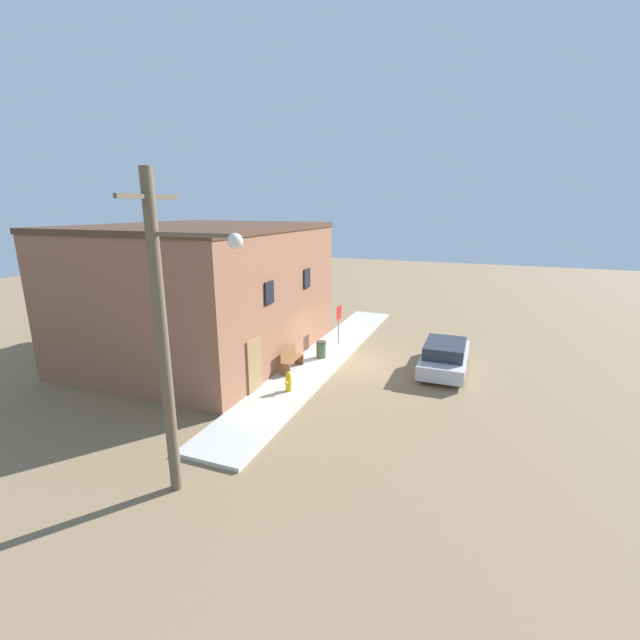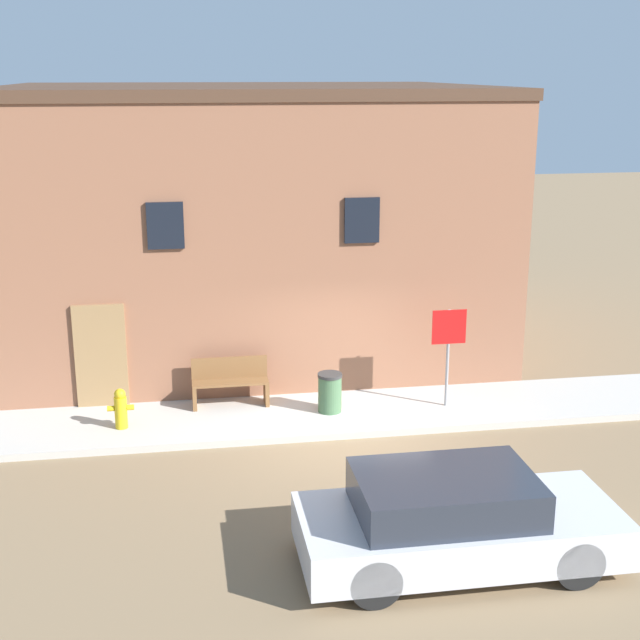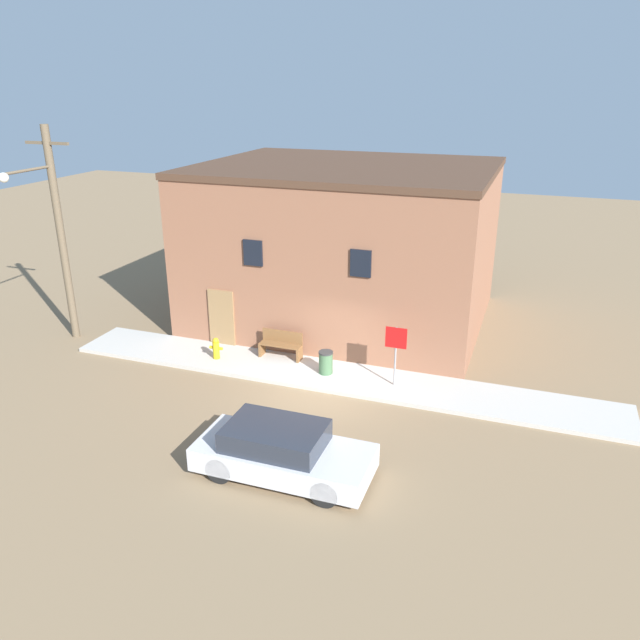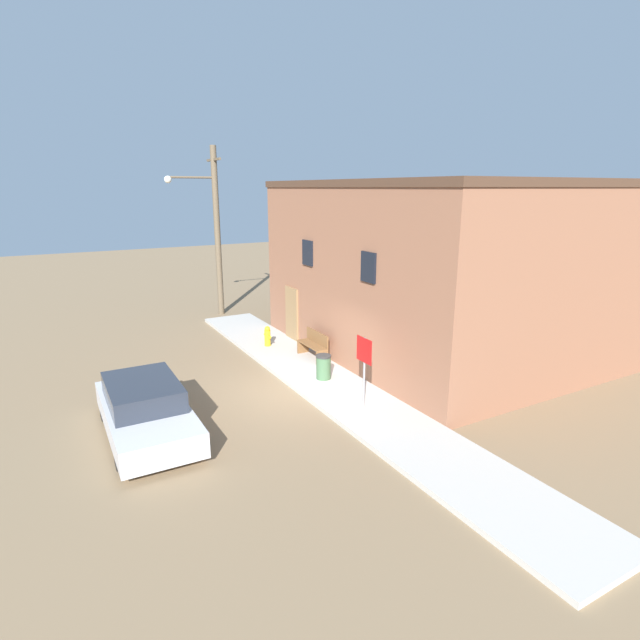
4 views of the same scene
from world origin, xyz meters
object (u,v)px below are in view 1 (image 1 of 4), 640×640
Objects in this scene: fire_hydrant at (289,381)px; parked_car at (445,356)px; stop_sign at (339,318)px; trash_bin at (321,349)px; utility_pole at (166,332)px; bench at (291,359)px.

parked_car is at bearing -48.33° from fire_hydrant.
stop_sign is 2.53m from trash_bin.
utility_pole is at bearing 179.01° from fire_hydrant.
bench is (2.08, 0.87, 0.08)m from fire_hydrant.
parked_car is (0.77, -5.51, 0.12)m from trash_bin.
utility_pole is (-12.52, -0.01, 2.67)m from stop_sign.
fire_hydrant is 0.10× the size of utility_pole.
parked_car is at bearing -26.37° from utility_pole.
stop_sign reaches higher than bench.
stop_sign reaches higher than parked_car.
parked_car is at bearing -82.08° from trash_bin.
trash_bin is 0.18× the size of parked_car.
trash_bin is (3.97, 0.19, 0.01)m from fire_hydrant.
bench is 0.34× the size of parked_car.
parked_car reaches higher than bench.
bench reaches higher than fire_hydrant.
stop_sign reaches higher than fire_hydrant.
parked_car is (-1.56, -5.44, -0.87)m from stop_sign.
trash_bin is (-2.33, 0.07, -0.99)m from stop_sign.
utility_pole reaches higher than bench.
fire_hydrant is at bearing 131.67° from parked_car.
fire_hydrant is at bearing -157.40° from bench.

